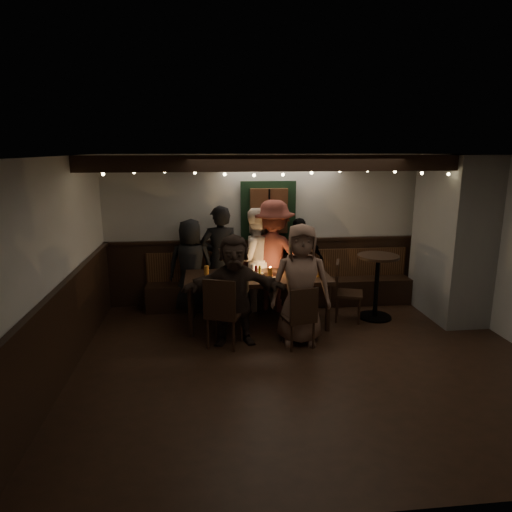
{
  "coord_description": "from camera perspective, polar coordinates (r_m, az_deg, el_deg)",
  "views": [
    {
      "loc": [
        -1.27,
        -5.29,
        2.69
      ],
      "look_at": [
        -0.5,
        1.6,
        1.05
      ],
      "focal_mm": 32.0,
      "sensor_mm": 36.0,
      "label": 1
    }
  ],
  "objects": [
    {
      "name": "room",
      "position": [
        7.28,
        12.54,
        0.18
      ],
      "size": [
        6.02,
        5.01,
        2.62
      ],
      "color": "black",
      "rests_on": "ground"
    },
    {
      "name": "person_g",
      "position": [
        6.36,
        5.6,
        -3.55
      ],
      "size": [
        0.89,
        0.63,
        1.7
      ],
      "primitive_type": "imported",
      "rotation": [
        0.0,
        0.0,
        -0.11
      ],
      "color": "#7D5B4A",
      "rests_on": "ground"
    },
    {
      "name": "person_a",
      "position": [
        7.65,
        -8.12,
        -1.23
      ],
      "size": [
        0.82,
        0.59,
        1.57
      ],
      "primitive_type": "imported",
      "rotation": [
        0.0,
        0.0,
        3.02
      ],
      "color": "black",
      "rests_on": "ground"
    },
    {
      "name": "chair_near_left",
      "position": [
        6.24,
        -4.24,
        -6.63
      ],
      "size": [
        0.59,
        0.59,
        1.0
      ],
      "color": "black",
      "rests_on": "ground"
    },
    {
      "name": "dining_table",
      "position": [
        7.01,
        0.17,
        -2.99
      ],
      "size": [
        2.21,
        0.95,
        0.96
      ],
      "color": "black",
      "rests_on": "ground"
    },
    {
      "name": "person_e",
      "position": [
        7.86,
        5.48,
        -0.85
      ],
      "size": [
        0.97,
        0.59,
        1.55
      ],
      "primitive_type": "imported",
      "rotation": [
        0.0,
        0.0,
        3.39
      ],
      "color": "black",
      "rests_on": "ground"
    },
    {
      "name": "person_d",
      "position": [
        7.6,
        2.2,
        -0.03
      ],
      "size": [
        1.38,
        1.09,
        1.87
      ],
      "primitive_type": "imported",
      "rotation": [
        0.0,
        0.0,
        2.77
      ],
      "color": "maroon",
      "rests_on": "ground"
    },
    {
      "name": "person_c",
      "position": [
        7.66,
        -0.23,
        -0.44
      ],
      "size": [
        0.99,
        0.86,
        1.74
      ],
      "primitive_type": "imported",
      "rotation": [
        0.0,
        0.0,
        3.41
      ],
      "color": "beige",
      "rests_on": "ground"
    },
    {
      "name": "chair_near_right",
      "position": [
        6.27,
        5.64,
        -7.24
      ],
      "size": [
        0.47,
        0.47,
        0.88
      ],
      "color": "black",
      "rests_on": "ground"
    },
    {
      "name": "high_top",
      "position": [
        7.55,
        14.88,
        -2.75
      ],
      "size": [
        0.66,
        0.66,
        1.04
      ],
      "color": "black",
      "rests_on": "ground"
    },
    {
      "name": "person_f",
      "position": [
        6.34,
        -2.73,
        -4.26
      ],
      "size": [
        1.46,
        0.52,
        1.56
      ],
      "primitive_type": "imported",
      "rotation": [
        0.0,
        0.0,
        -0.04
      ],
      "color": "black",
      "rests_on": "ground"
    },
    {
      "name": "chair_end",
      "position": [
        7.39,
        10.84,
        -3.89
      ],
      "size": [
        0.54,
        0.54,
        0.95
      ],
      "color": "black",
      "rests_on": "ground"
    },
    {
      "name": "person_b",
      "position": [
        7.62,
        -4.48,
        -0.36
      ],
      "size": [
        0.67,
        0.45,
        1.79
      ],
      "primitive_type": "imported",
      "rotation": [
        0.0,
        0.0,
        3.18
      ],
      "color": "black",
      "rests_on": "ground"
    }
  ]
}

